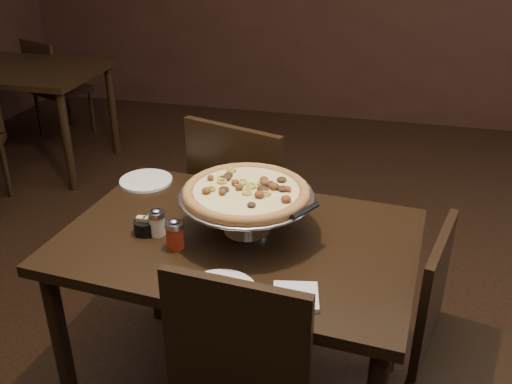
# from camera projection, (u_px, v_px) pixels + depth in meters

# --- Properties ---
(room) EXTENTS (6.04, 7.04, 2.84)m
(room) POSITION_uv_depth(u_px,v_px,m) (270.00, 54.00, 1.67)
(room) COLOR black
(room) RESTS_ON ground
(dining_table) EXTENTS (1.28, 0.92, 0.76)m
(dining_table) POSITION_uv_depth(u_px,v_px,m) (239.00, 260.00, 2.03)
(dining_table) COLOR black
(dining_table) RESTS_ON ground
(background_table) EXTENTS (1.19, 0.80, 0.75)m
(background_table) POSITION_uv_depth(u_px,v_px,m) (19.00, 81.00, 4.11)
(background_table) COLOR black
(background_table) RESTS_ON ground
(pizza_stand) EXTENTS (0.47, 0.47, 0.19)m
(pizza_stand) POSITION_uv_depth(u_px,v_px,m) (246.00, 192.00, 1.94)
(pizza_stand) COLOR #B9BAC1
(pizza_stand) RESTS_ON dining_table
(parmesan_shaker) EXTENTS (0.06, 0.06, 0.10)m
(parmesan_shaker) POSITION_uv_depth(u_px,v_px,m) (157.00, 223.00, 1.97)
(parmesan_shaker) COLOR beige
(parmesan_shaker) RESTS_ON dining_table
(pepper_flake_shaker) EXTENTS (0.06, 0.06, 0.11)m
(pepper_flake_shaker) POSITION_uv_depth(u_px,v_px,m) (175.00, 234.00, 1.90)
(pepper_flake_shaker) COLOR maroon
(pepper_flake_shaker) RESTS_ON dining_table
(packet_caddy) EXTENTS (0.08, 0.08, 0.06)m
(packet_caddy) POSITION_uv_depth(u_px,v_px,m) (145.00, 226.00, 1.99)
(packet_caddy) COLOR black
(packet_caddy) RESTS_ON dining_table
(napkin_stack) EXTENTS (0.15, 0.15, 0.01)m
(napkin_stack) POSITION_uv_depth(u_px,v_px,m) (296.00, 296.00, 1.67)
(napkin_stack) COLOR silver
(napkin_stack) RESTS_ON dining_table
(plate_left) EXTENTS (0.22, 0.22, 0.01)m
(plate_left) POSITION_uv_depth(u_px,v_px,m) (146.00, 181.00, 2.37)
(plate_left) COLOR white
(plate_left) RESTS_ON dining_table
(plate_near) EXTENTS (0.22, 0.22, 0.01)m
(plate_near) POSITION_uv_depth(u_px,v_px,m) (220.00, 292.00, 1.69)
(plate_near) COLOR white
(plate_near) RESTS_ON dining_table
(serving_spatula) EXTENTS (0.16, 0.16, 0.02)m
(serving_spatula) POSITION_uv_depth(u_px,v_px,m) (305.00, 212.00, 1.83)
(serving_spatula) COLOR #B9BAC1
(serving_spatula) RESTS_ON pizza_stand
(chair_far) EXTENTS (0.58, 0.58, 0.99)m
(chair_far) POSITION_uv_depth(u_px,v_px,m) (250.00, 211.00, 2.60)
(chair_far) COLOR black
(chair_far) RESTS_ON ground
(chair_side) EXTENTS (0.49, 0.49, 0.87)m
(chair_side) POSITION_uv_depth(u_px,v_px,m) (461.00, 345.00, 1.91)
(chair_side) COLOR black
(chair_side) RESTS_ON ground
(bg_chair_far) EXTENTS (0.50, 0.50, 0.82)m
(bg_chair_far) POSITION_uv_depth(u_px,v_px,m) (54.00, 85.00, 4.71)
(bg_chair_far) COLOR black
(bg_chair_far) RESTS_ON ground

